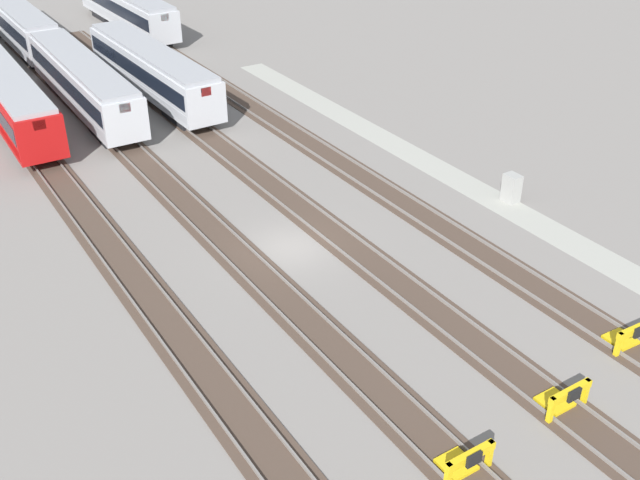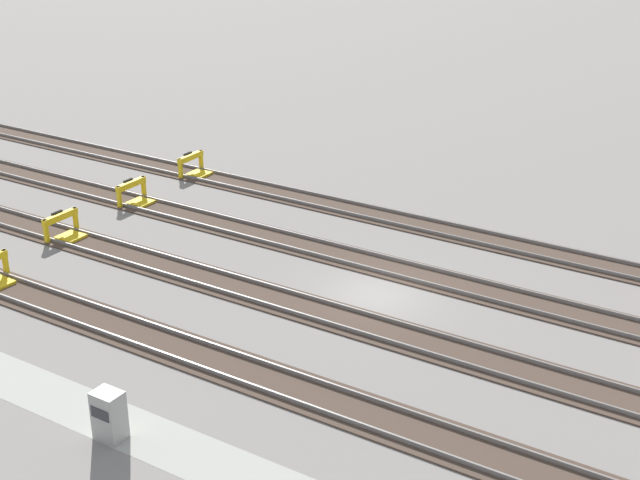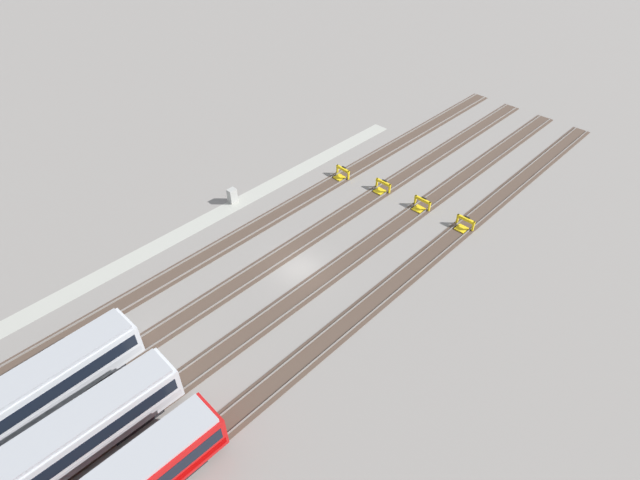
# 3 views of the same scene
# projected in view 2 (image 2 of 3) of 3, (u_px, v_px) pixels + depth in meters

# --- Properties ---
(ground_plane) EXTENTS (400.00, 400.00, 0.00)m
(ground_plane) POSITION_uv_depth(u_px,v_px,m) (377.00, 295.00, 36.02)
(ground_plane) COLOR gray
(service_walkway) EXTENTS (54.00, 2.00, 0.01)m
(service_walkway) POSITION_uv_depth(u_px,v_px,m) (182.00, 451.00, 26.57)
(service_walkway) COLOR #9E9E93
(service_walkway) RESTS_ON ground
(rail_track_nearest) EXTENTS (90.00, 2.23, 0.21)m
(rail_track_nearest) POSITION_uv_depth(u_px,v_px,m) (269.00, 380.00, 30.10)
(rail_track_nearest) COLOR #47382D
(rail_track_nearest) RESTS_ON ground
(rail_track_near_inner) EXTENTS (90.00, 2.24, 0.21)m
(rail_track_near_inner) POSITION_uv_depth(u_px,v_px,m) (345.00, 319.00, 34.03)
(rail_track_near_inner) COLOR #47382D
(rail_track_near_inner) RESTS_ON ground
(rail_track_middle) EXTENTS (90.00, 2.24, 0.21)m
(rail_track_middle) POSITION_uv_depth(u_px,v_px,m) (406.00, 271.00, 37.97)
(rail_track_middle) COLOR #47382D
(rail_track_middle) RESTS_ON ground
(rail_track_far_inner) EXTENTS (90.00, 2.23, 0.21)m
(rail_track_far_inner) POSITION_uv_depth(u_px,v_px,m) (455.00, 232.00, 41.90)
(rail_track_far_inner) COLOR #47382D
(rail_track_far_inner) RESTS_ON ground
(bumper_stop_near_inner_track) EXTENTS (1.34, 2.00, 1.22)m
(bumper_stop_near_inner_track) POSITION_uv_depth(u_px,v_px,m) (65.00, 228.00, 41.23)
(bumper_stop_near_inner_track) COLOR gold
(bumper_stop_near_inner_track) RESTS_ON ground
(bumper_stop_middle_track) EXTENTS (1.34, 2.00, 1.22)m
(bumper_stop_middle_track) POSITION_uv_depth(u_px,v_px,m) (135.00, 194.00, 45.32)
(bumper_stop_middle_track) COLOR gold
(bumper_stop_middle_track) RESTS_ON ground
(bumper_stop_far_inner_track) EXTENTS (1.35, 2.00, 1.22)m
(bumper_stop_far_inner_track) POSITION_uv_depth(u_px,v_px,m) (194.00, 166.00, 49.40)
(bumper_stop_far_inner_track) COLOR gold
(bumper_stop_far_inner_track) RESTS_ON ground
(electrical_cabinet) EXTENTS (0.90, 0.73, 1.60)m
(electrical_cabinet) POSITION_uv_depth(u_px,v_px,m) (109.00, 415.00, 26.88)
(electrical_cabinet) COLOR #9E9E99
(electrical_cabinet) RESTS_ON ground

